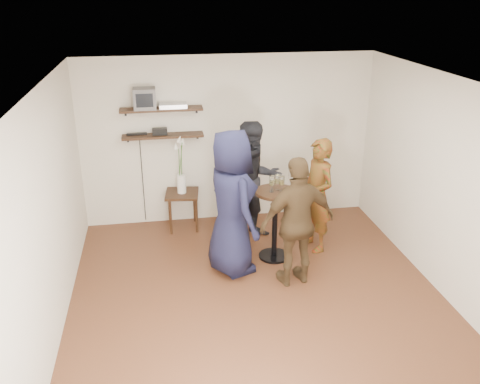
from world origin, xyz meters
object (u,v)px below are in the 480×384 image
object	(u,v)px
dvd_deck	(173,106)
drinks_table	(275,215)
radio	(160,131)
person_dark	(254,182)
crt_monitor	(145,98)
person_plaid	(317,196)
person_brown	(298,222)
side_table	(182,198)
person_navy	(232,203)

from	to	relation	value
dvd_deck	drinks_table	xyz separation A→B (m)	(1.25, -1.32, -1.25)
radio	drinks_table	distance (m)	2.15
drinks_table	person_dark	xyz separation A→B (m)	(-0.17, 0.64, 0.25)
crt_monitor	person_plaid	distance (m)	2.83
person_dark	person_brown	bearing A→B (deg)	-91.94
side_table	person_plaid	bearing A→B (deg)	-27.85
person_plaid	person_navy	bearing A→B (deg)	-88.05
dvd_deck	person_navy	distance (m)	1.90
drinks_table	person_dark	world-z (taller)	person_dark
crt_monitor	person_brown	size ratio (longest dim) A/B	0.19
crt_monitor	person_brown	world-z (taller)	crt_monitor
drinks_table	person_navy	xyz separation A→B (m)	(-0.63, -0.22, 0.32)
radio	person_navy	world-z (taller)	person_navy
person_dark	side_table	bearing A→B (deg)	139.21
radio	dvd_deck	bearing A→B (deg)	0.00
person_dark	person_navy	size ratio (longest dim) A/B	0.93
crt_monitor	person_plaid	world-z (taller)	crt_monitor
person_dark	radio	bearing A→B (deg)	137.80
drinks_table	dvd_deck	bearing A→B (deg)	133.53
person_plaid	person_brown	xyz separation A→B (m)	(-0.52, -0.83, 0.02)
person_plaid	person_navy	world-z (taller)	person_navy
dvd_deck	person_brown	world-z (taller)	dvd_deck
drinks_table	person_navy	distance (m)	0.74
person_navy	person_dark	bearing A→B (deg)	-47.20
dvd_deck	person_navy	world-z (taller)	dvd_deck
radio	person_brown	world-z (taller)	person_brown
side_table	person_dark	world-z (taller)	person_dark
dvd_deck	person_brown	size ratio (longest dim) A/B	0.24
dvd_deck	radio	xyz separation A→B (m)	(-0.21, 0.00, -0.38)
dvd_deck	crt_monitor	bearing A→B (deg)	180.00
crt_monitor	person_brown	xyz separation A→B (m)	(1.78, -1.97, -1.18)
radio	person_plaid	xyz separation A→B (m)	(2.10, -1.14, -0.70)
drinks_table	person_plaid	world-z (taller)	person_plaid
person_navy	crt_monitor	bearing A→B (deg)	14.57
dvd_deck	person_plaid	xyz separation A→B (m)	(1.89, -1.14, -1.08)
crt_monitor	side_table	size ratio (longest dim) A/B	0.54
person_navy	person_brown	size ratio (longest dim) A/B	1.15
person_navy	person_brown	distance (m)	0.88
crt_monitor	drinks_table	size ratio (longest dim) A/B	0.32
person_plaid	drinks_table	bearing A→B (deg)	-90.00
crt_monitor	drinks_table	distance (m)	2.52
person_navy	person_plaid	bearing A→B (deg)	-91.95
side_table	dvd_deck	bearing A→B (deg)	109.51
crt_monitor	radio	size ratio (longest dim) A/B	1.45
dvd_deck	radio	world-z (taller)	dvd_deck
dvd_deck	person_navy	xyz separation A→B (m)	(0.62, -1.53, -0.94)
crt_monitor	person_dark	xyz separation A→B (m)	(1.48, -0.67, -1.13)
crt_monitor	person_plaid	xyz separation A→B (m)	(2.29, -1.14, -1.20)
radio	person_navy	distance (m)	1.83
dvd_deck	person_brown	xyz separation A→B (m)	(1.37, -1.97, -1.06)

